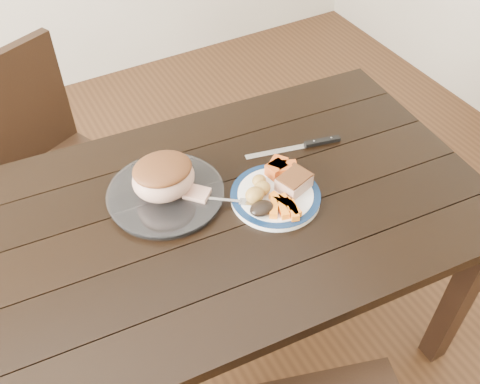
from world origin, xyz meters
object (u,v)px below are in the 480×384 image
pork_slice (294,183)px  carving_knife (311,144)px  dinner_plate (275,197)px  serving_platter (166,195)px  roast_joint (164,178)px  dining_table (213,231)px  fork (229,201)px  chair_far (48,158)px

pork_slice → carving_knife: (0.17, 0.15, -0.03)m
dinner_plate → serving_platter: size_ratio=0.79×
pork_slice → roast_joint: (-0.33, 0.16, 0.04)m
carving_knife → pork_slice: bearing=-124.9°
dining_table → serving_platter: bearing=130.6°
dinner_plate → roast_joint: bearing=149.9°
fork → carving_knife: size_ratio=0.48×
chair_far → fork: 0.87m
roast_joint → dinner_plate: bearing=-30.1°
dinner_plate → roast_joint: size_ratio=1.45×
dinner_plate → pork_slice: (0.06, -0.00, 0.03)m
fork → carving_knife: 0.37m
chair_far → fork: chair_far is taller
pork_slice → carving_knife: bearing=42.3°
chair_far → serving_platter: (0.24, -0.62, 0.23)m
dinner_plate → fork: 0.14m
dining_table → fork: size_ratio=10.89×
fork → roast_joint: size_ratio=0.85×
roast_joint → pork_slice: bearing=-26.2°
dinner_plate → carving_knife: size_ratio=0.83×
dinner_plate → serving_platter: (-0.28, 0.16, 0.00)m
serving_platter → fork: 0.19m
serving_platter → fork: size_ratio=2.17×
chair_far → pork_slice: 1.01m
pork_slice → chair_far: bearing=126.3°
dinner_plate → fork: size_ratio=1.71×
dinner_plate → pork_slice: size_ratio=2.89×
serving_platter → roast_joint: 0.07m
pork_slice → dining_table: bearing=167.3°
pork_slice → roast_joint: roast_joint is taller
dining_table → roast_joint: (-0.09, 0.11, 0.17)m
dining_table → chair_far: bearing=114.7°
chair_far → roast_joint: bearing=86.9°
roast_joint → carving_knife: bearing=-1.3°
dinner_plate → carving_knife: (0.23, 0.15, -0.00)m
dining_table → pork_slice: pork_slice is taller
serving_platter → chair_far: bearing=111.3°
dinner_plate → serving_platter: serving_platter is taller
dining_table → carving_knife: (0.41, 0.10, 0.10)m
pork_slice → roast_joint: size_ratio=0.50×
chair_far → serving_platter: bearing=86.9°
chair_far → fork: size_ratio=6.08×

